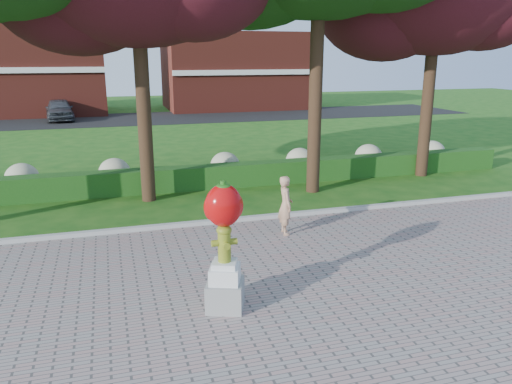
{
  "coord_description": "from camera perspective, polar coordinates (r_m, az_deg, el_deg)",
  "views": [
    {
      "loc": [
        -3.11,
        -9.84,
        4.53
      ],
      "look_at": [
        0.12,
        1.0,
        1.42
      ],
      "focal_mm": 35.0,
      "sensor_mm": 36.0,
      "label": 1
    }
  ],
  "objects": [
    {
      "name": "building_right",
      "position": [
        45.24,
        -2.45,
        13.67
      ],
      "size": [
        12.0,
        8.0,
        6.4
      ],
      "primitive_type": "cube",
      "color": "maroon",
      "rests_on": "ground"
    },
    {
      "name": "walkway",
      "position": [
        8.0,
        9.98,
        -19.18
      ],
      "size": [
        40.0,
        14.0,
        0.04
      ],
      "primitive_type": "cube",
      "color": "gray",
      "rests_on": "ground"
    },
    {
      "name": "woman",
      "position": [
        12.83,
        3.39,
        -1.51
      ],
      "size": [
        0.4,
        0.58,
        1.54
      ],
      "primitive_type": "imported",
      "rotation": [
        0.0,
        0.0,
        1.51
      ],
      "color": "tan",
      "rests_on": "walkway"
    },
    {
      "name": "parked_car",
      "position": [
        38.79,
        -21.54,
        8.77
      ],
      "size": [
        2.26,
        4.67,
        1.54
      ],
      "primitive_type": "imported",
      "rotation": [
        0.0,
        0.0,
        0.1
      ],
      "color": "#44474C",
      "rests_on": "street"
    },
    {
      "name": "hydrant_sculpture",
      "position": [
        8.9,
        -3.64,
        -5.82
      ],
      "size": [
        0.84,
        0.84,
        2.41
      ],
      "rotation": [
        0.0,
        0.0,
        -0.36
      ],
      "color": "gray",
      "rests_on": "walkway"
    },
    {
      "name": "ground",
      "position": [
        11.27,
        0.86,
        -8.33
      ],
      "size": [
        100.0,
        100.0,
        0.0
      ],
      "primitive_type": "plane",
      "color": "#194E13",
      "rests_on": "ground"
    },
    {
      "name": "building_left",
      "position": [
        44.39,
        -26.2,
        12.51
      ],
      "size": [
        14.0,
        8.0,
        7.0
      ],
      "primitive_type": "cube",
      "color": "maroon",
      "rests_on": "ground"
    },
    {
      "name": "hydrangea_row",
      "position": [
        18.64,
        -4.84,
        2.99
      ],
      "size": [
        20.1,
        1.1,
        0.99
      ],
      "color": "#BBBA8F",
      "rests_on": "ground"
    },
    {
      "name": "lawn_hedge",
      "position": [
        17.61,
        -5.97,
        1.72
      ],
      "size": [
        24.0,
        0.7,
        0.8
      ],
      "primitive_type": "cube",
      "color": "#144112",
      "rests_on": "ground"
    },
    {
      "name": "street",
      "position": [
        38.23,
        -11.95,
        8.25
      ],
      "size": [
        50.0,
        8.0,
        0.02
      ],
      "primitive_type": "cube",
      "color": "black",
      "rests_on": "ground"
    },
    {
      "name": "curb",
      "position": [
        13.94,
        -2.84,
        -3.29
      ],
      "size": [
        40.0,
        0.18,
        0.15
      ],
      "primitive_type": "cube",
      "color": "#ADADA5",
      "rests_on": "ground"
    }
  ]
}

